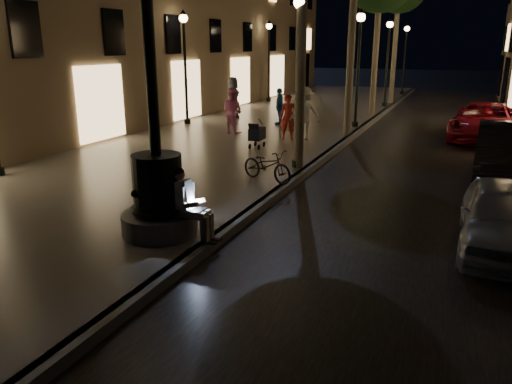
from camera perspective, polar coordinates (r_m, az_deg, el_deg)
The scene contains 22 objects.
ground at distance 21.04m, azimuth 11.43°, elevation 6.37°, with size 120.00×120.00×0.00m, color black.
cobble_lane at distance 20.68m, azimuth 19.62°, elevation 5.59°, with size 6.00×45.00×0.02m, color black.
promenade at distance 22.14m, azimuth 1.19°, elevation 7.44°, with size 8.00×45.00×0.20m, color slate.
curb_strip at distance 21.03m, azimuth 11.45°, elevation 6.63°, with size 0.25×45.00×0.20m, color #59595B.
fountain_lamppost at distance 9.20m, azimuth -11.21°, elevation 1.26°, with size 1.40×1.40×5.21m.
seated_man_laptop at distance 8.97m, azimuth -7.84°, elevation -1.06°, with size 0.94×0.32×1.31m.
lamp_curb_a at distance 14.03m, azimuth 4.96°, elevation 15.02°, with size 0.36×0.36×4.81m.
lamp_curb_b at distance 21.78m, azimuth 11.68°, elevation 15.25°, with size 0.36×0.36×4.81m.
lamp_curb_c at distance 29.66m, azimuth 14.86°, elevation 15.29°, with size 0.36×0.36×4.81m.
lamp_curb_d at distance 37.60m, azimuth 16.70°, elevation 15.30°, with size 0.36×0.36×4.81m.
lamp_left_b at distance 22.46m, azimuth -8.15°, elevation 15.45°, with size 0.36×0.36×4.81m.
lamp_left_c at distance 31.49m, azimuth 1.49°, elevation 15.85°, with size 0.36×0.36×4.81m.
stroller at distance 16.96m, azimuth 0.11°, elevation 6.65°, with size 0.42×0.95×0.97m.
car_front at distance 9.99m, azimuth 26.49°, elevation -2.53°, with size 1.47×3.64×1.24m, color #ABB0B3.
car_second at distance 15.55m, azimuth 26.73°, elevation 4.22°, with size 1.58×4.53×1.49m, color black.
car_third at distance 21.50m, azimuth 24.68°, elevation 7.32°, with size 2.35×5.09×1.41m, color maroon.
pedestrian_red at distance 18.51m, azimuth 3.71°, elevation 8.55°, with size 0.61×0.40×1.67m, color red.
pedestrian_pink at distance 19.85m, azimuth -2.72°, elevation 9.25°, with size 0.86×0.67×1.77m, color pink.
pedestrian_white at distance 18.55m, azimuth 5.56°, elevation 8.91°, with size 1.24×0.71×1.92m, color white.
pedestrian_blue at distance 22.13m, azimuth 2.71°, elevation 9.75°, with size 0.93×0.39×1.58m, color #285995.
pedestrian_dark at distance 23.99m, azimuth -2.69°, elevation 10.70°, with size 0.95×0.62×1.94m, color #37373C.
bicycle at distance 12.78m, azimuth 1.27°, elevation 3.08°, with size 0.55×1.58×0.83m, color black.
Camera 1 is at (4.01, -5.35, 3.58)m, focal length 35.00 mm.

